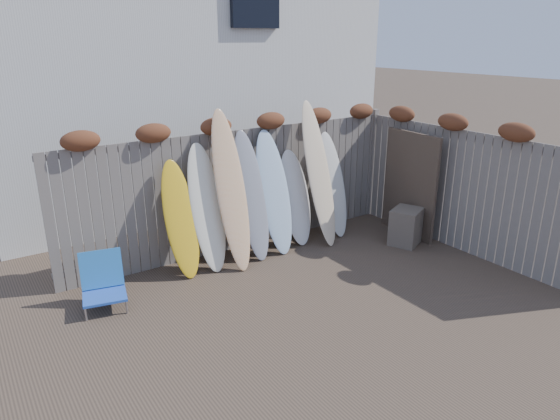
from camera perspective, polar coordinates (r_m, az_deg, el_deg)
ground at (r=6.84m, az=5.73°, el=-10.71°), size 80.00×80.00×0.00m
back_fence at (r=8.24m, az=-4.30°, el=3.55°), size 6.05×0.28×2.24m
right_fence at (r=8.65m, az=20.42°, el=2.83°), size 0.28×4.40×2.24m
house at (r=11.85m, az=-13.05°, el=17.76°), size 8.50×5.50×6.33m
beach_chair at (r=7.05m, az=-19.58°, el=-7.79°), size 0.65×0.68×0.72m
wooden_crate at (r=8.85m, az=14.19°, el=-1.84°), size 0.67×0.62×0.63m
lattice_panel at (r=9.11m, az=14.60°, el=2.83°), size 0.14×1.24×1.86m
surfboard_0 at (r=7.48m, az=-11.29°, el=-1.06°), size 0.49×0.62×1.72m
surfboard_1 at (r=7.61m, az=-8.36°, el=0.24°), size 0.54×0.71×1.91m
surfboard_2 at (r=7.59m, az=-5.62°, el=2.24°), size 0.52×0.87×2.39m
surfboard_3 at (r=7.93m, az=-3.28°, el=1.63°), size 0.51×0.73×2.02m
surfboard_4 at (r=8.15m, az=-0.66°, el=2.02°), size 0.55×0.71×1.99m
surfboard_5 at (r=8.52m, az=1.78°, el=1.42°), size 0.56×0.60×1.60m
surfboard_6 at (r=8.49m, az=4.46°, el=4.13°), size 0.49×0.86×2.41m
surfboard_7 at (r=8.93m, az=6.07°, el=2.90°), size 0.50×0.66×1.82m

